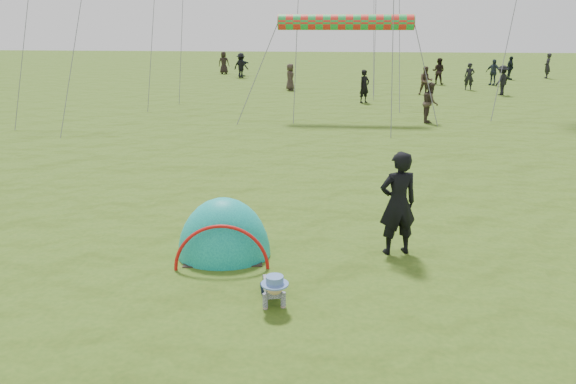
{
  "coord_description": "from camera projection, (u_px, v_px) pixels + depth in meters",
  "views": [
    {
      "loc": [
        0.37,
        -7.02,
        4.11
      ],
      "look_at": [
        -0.53,
        3.04,
        1.0
      ],
      "focal_mm": 35.0,
      "sensor_mm": 36.0,
      "label": 1
    }
  ],
  "objects": [
    {
      "name": "crowd_person_9",
      "position": [
        241.0,
        65.0,
        41.21
      ],
      "size": [
        1.28,
        0.96,
        1.76
      ],
      "primitive_type": "imported",
      "rotation": [
        0.0,
        0.0,
        2.84
      ],
      "color": "black",
      "rests_on": "ground"
    },
    {
      "name": "crowd_person_1",
      "position": [
        426.0,
        81.0,
        31.71
      ],
      "size": [
        0.78,
        0.61,
        1.59
      ],
      "primitive_type": "imported",
      "rotation": [
        0.0,
        0.0,
        0.01
      ],
      "color": "#3F2F25",
      "rests_on": "ground"
    },
    {
      "name": "ground",
      "position": [
        306.0,
        324.0,
        7.92
      ],
      "size": [
        140.0,
        140.0,
        0.0
      ],
      "primitive_type": "plane",
      "color": "#325216"
    },
    {
      "name": "crowd_person_7",
      "position": [
        430.0,
        102.0,
        23.19
      ],
      "size": [
        0.7,
        0.86,
        1.66
      ],
      "primitive_type": "imported",
      "rotation": [
        0.0,
        0.0,
        1.48
      ],
      "color": "#392F25",
      "rests_on": "ground"
    },
    {
      "name": "crowd_person_5",
      "position": [
        241.0,
        64.0,
        42.32
      ],
      "size": [
        1.0,
        1.69,
        1.73
      ],
      "primitive_type": "imported",
      "rotation": [
        0.0,
        0.0,
        1.25
      ],
      "color": "black",
      "rests_on": "ground"
    },
    {
      "name": "crowd_person_13",
      "position": [
        438.0,
        71.0,
        36.92
      ],
      "size": [
        1.01,
        0.91,
        1.7
      ],
      "primitive_type": "imported",
      "rotation": [
        0.0,
        0.0,
        2.76
      ],
      "color": "black",
      "rests_on": "ground"
    },
    {
      "name": "popup_tent",
      "position": [
        225.0,
        255.0,
        10.23
      ],
      "size": [
        1.83,
        1.58,
        2.17
      ],
      "primitive_type": "ellipsoid",
      "rotation": [
        0.0,
        0.0,
        0.12
      ],
      "color": "#0A7078",
      "rests_on": "ground"
    },
    {
      "name": "crowd_person_12",
      "position": [
        547.0,
        66.0,
        40.68
      ],
      "size": [
        0.5,
        0.7,
        1.78
      ],
      "primitive_type": "imported",
      "rotation": [
        0.0,
        0.0,
        4.59
      ],
      "color": "black",
      "rests_on": "ground"
    },
    {
      "name": "crowd_person_4",
      "position": [
        224.0,
        63.0,
        44.24
      ],
      "size": [
        0.86,
        0.58,
        1.71
      ],
      "primitive_type": "imported",
      "rotation": [
        0.0,
        0.0,
        3.19
      ],
      "color": "black",
      "rests_on": "ground"
    },
    {
      "name": "crawling_toddler",
      "position": [
        273.0,
        287.0,
        8.39
      ],
      "size": [
        0.68,
        0.84,
        0.56
      ],
      "primitive_type": null,
      "rotation": [
        0.0,
        0.0,
        0.24
      ],
      "color": "black",
      "rests_on": "ground"
    },
    {
      "name": "crowd_person_6",
      "position": [
        469.0,
        77.0,
        33.96
      ],
      "size": [
        0.65,
        0.49,
        1.61
      ],
      "primitive_type": "imported",
      "rotation": [
        0.0,
        0.0,
        6.1
      ],
      "color": "black",
      "rests_on": "ground"
    },
    {
      "name": "crowd_person_3",
      "position": [
        502.0,
        80.0,
        31.65
      ],
      "size": [
        1.18,
        1.2,
        1.66
      ],
      "primitive_type": "imported",
      "rotation": [
        0.0,
        0.0,
        3.95
      ],
      "color": "black",
      "rests_on": "ground"
    },
    {
      "name": "crowd_person_8",
      "position": [
        493.0,
        72.0,
        36.45
      ],
      "size": [
        1.0,
        0.94,
        1.66
      ],
      "primitive_type": "imported",
      "rotation": [
        0.0,
        0.0,
        5.57
      ],
      "color": "#27313C",
      "rests_on": "ground"
    },
    {
      "name": "crowd_person_2",
      "position": [
        510.0,
        68.0,
        39.84
      ],
      "size": [
        0.51,
        1.0,
        1.63
      ],
      "primitive_type": "imported",
      "rotation": [
        0.0,
        0.0,
        1.69
      ],
      "color": "black",
      "rests_on": "ground"
    },
    {
      "name": "rainbow_tube_kite",
      "position": [
        345.0,
        22.0,
        23.23
      ],
      "size": [
        5.62,
        0.64,
        0.64
      ],
      "primitive_type": "cylinder",
      "rotation": [
        0.0,
        1.57,
        0.0
      ],
      "color": "red"
    },
    {
      "name": "crowd_person_10",
      "position": [
        290.0,
        77.0,
        33.82
      ],
      "size": [
        0.51,
        0.78,
        1.58
      ],
      "primitive_type": "imported",
      "rotation": [
        0.0,
        0.0,
        1.58
      ],
      "color": "#352A25",
      "rests_on": "ground"
    },
    {
      "name": "standing_adult",
      "position": [
        398.0,
        203.0,
        10.05
      ],
      "size": [
        0.8,
        0.65,
        1.91
      ],
      "primitive_type": "imported",
      "rotation": [
        0.0,
        0.0,
        3.46
      ],
      "color": "black",
      "rests_on": "ground"
    },
    {
      "name": "crowd_person_0",
      "position": [
        364.0,
        86.0,
        28.7
      ],
      "size": [
        0.72,
        0.71,
        1.68
      ],
      "primitive_type": "imported",
      "rotation": [
        0.0,
        0.0,
        0.73
      ],
      "color": "black",
      "rests_on": "ground"
    }
  ]
}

